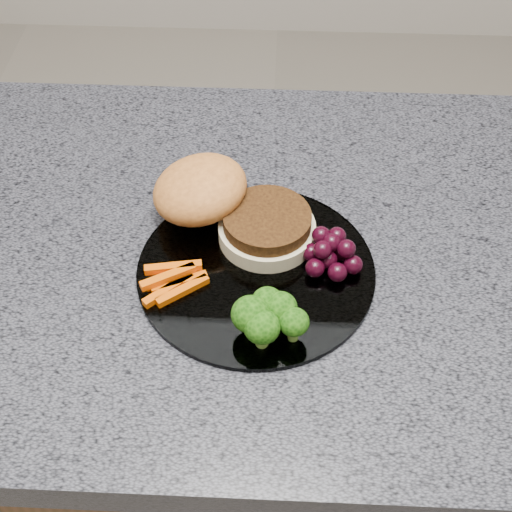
% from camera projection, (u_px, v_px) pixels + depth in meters
% --- Properties ---
extents(island_cabinet, '(1.20, 0.60, 0.86)m').
position_uv_depth(island_cabinet, '(252.00, 440.00, 1.16)').
color(island_cabinet, '#51321B').
rests_on(island_cabinet, ground).
extents(countertop, '(1.20, 0.60, 0.04)m').
position_uv_depth(countertop, '(250.00, 255.00, 0.82)').
color(countertop, '#4E4F59').
rests_on(countertop, island_cabinet).
extents(plate, '(0.26, 0.26, 0.01)m').
position_uv_depth(plate, '(256.00, 270.00, 0.78)').
color(plate, white).
rests_on(plate, countertop).
extents(burger, '(0.21, 0.17, 0.06)m').
position_uv_depth(burger, '(223.00, 205.00, 0.81)').
color(burger, beige).
rests_on(burger, plate).
extents(carrot_sticks, '(0.07, 0.06, 0.02)m').
position_uv_depth(carrot_sticks, '(174.00, 280.00, 0.76)').
color(carrot_sticks, '#DD5403').
rests_on(carrot_sticks, plate).
extents(broccoli, '(0.08, 0.07, 0.05)m').
position_uv_depth(broccoli, '(268.00, 315.00, 0.70)').
color(broccoli, olive).
rests_on(broccoli, plate).
extents(grape_bunch, '(0.07, 0.06, 0.04)m').
position_uv_depth(grape_bunch, '(331.00, 252.00, 0.77)').
color(grape_bunch, black).
rests_on(grape_bunch, plate).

